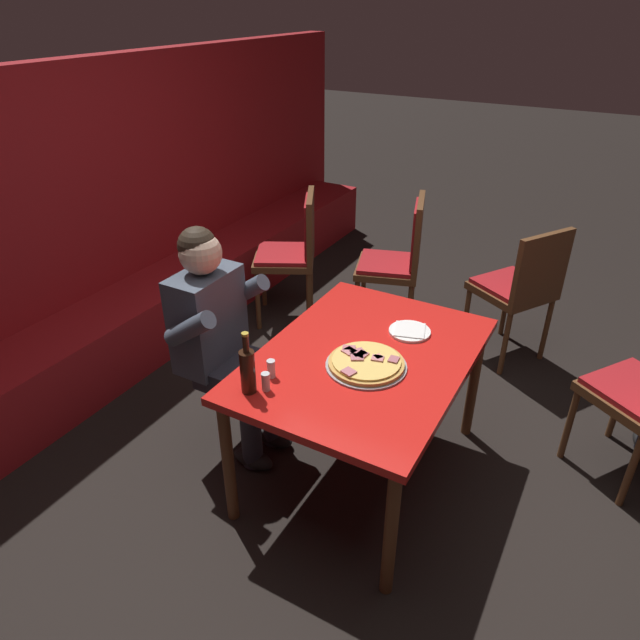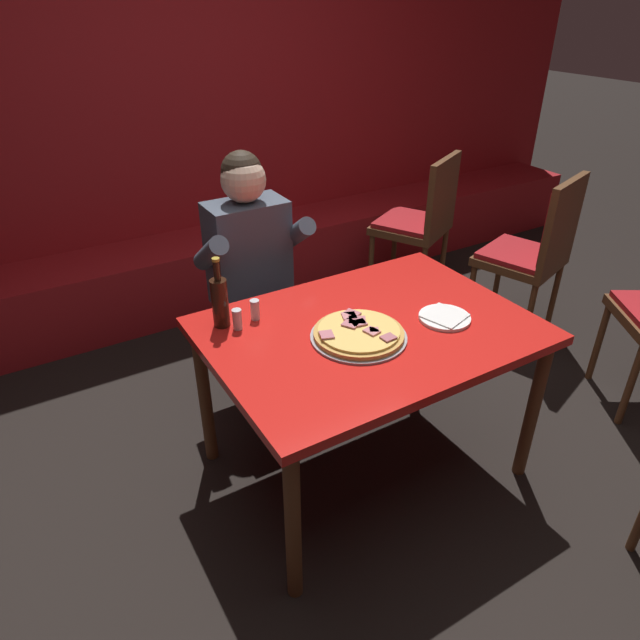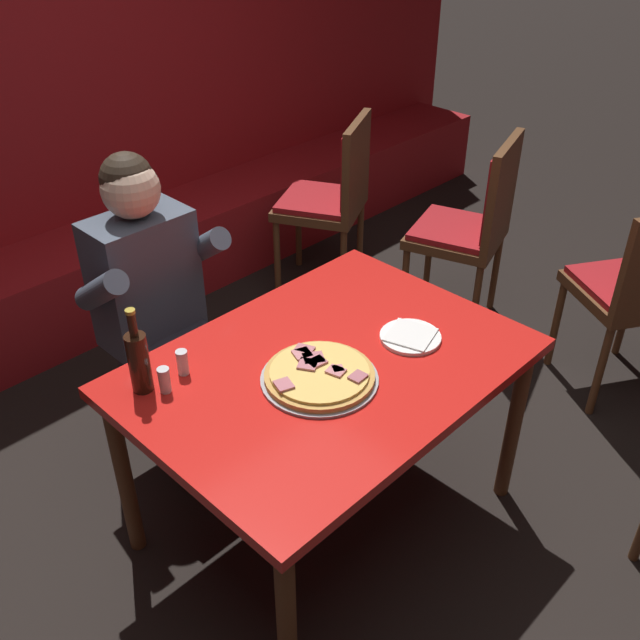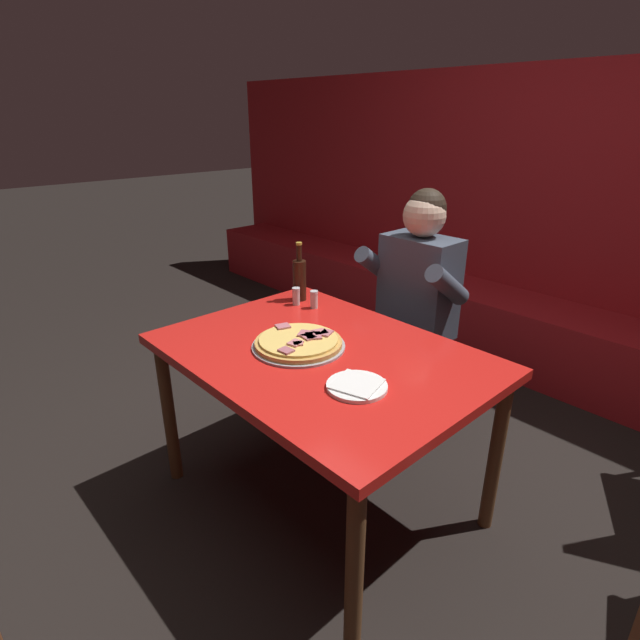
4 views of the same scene
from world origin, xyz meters
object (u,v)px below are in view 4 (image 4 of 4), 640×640
Objects in this scene: main_dining_table at (321,368)px; shaker_parmesan at (314,300)px; beer_bottle at (300,279)px; diner_seated_blue_shirt at (407,304)px; pizza at (299,343)px; shaker_red_pepper_flakes at (296,297)px; plate_white_paper at (357,386)px.

main_dining_table is 0.48m from shaker_parmesan.
diner_seated_blue_shirt reaches higher than beer_bottle.
pizza is 0.56m from beer_bottle.
diner_seated_blue_shirt is at bearing 57.30° from shaker_red_pepper_flakes.
beer_bottle is (-0.50, 0.32, 0.19)m from main_dining_table.
pizza is 4.35× the size of shaker_parmesan.
beer_bottle is at bearing 125.61° from shaker_red_pepper_flakes.
pizza is at bearing -152.74° from main_dining_table.
pizza is at bearing -50.11° from shaker_parmesan.
beer_bottle reaches higher than plate_white_paper.
main_dining_table is 0.32m from plate_white_paper.
main_dining_table is 4.39× the size of beer_bottle.
pizza reaches higher than plate_white_paper.
shaker_parmesan is at bearing 19.90° from shaker_red_pepper_flakes.
shaker_parmesan is (-0.66, 0.40, 0.03)m from plate_white_paper.
shaker_red_pepper_flakes is at bearing -54.39° from beer_bottle.
shaker_parmesan is 0.50m from diner_seated_blue_shirt.
diner_seated_blue_shirt is (0.22, 0.45, -0.07)m from shaker_parmesan.
plate_white_paper is 2.44× the size of shaker_parmesan.
shaker_red_pepper_flakes is at bearing 150.73° from main_dining_table.
diner_seated_blue_shirt is at bearing 94.60° from pizza.
shaker_red_pepper_flakes reaches higher than main_dining_table.
diner_seated_blue_shirt is (-0.44, 0.84, -0.04)m from plate_white_paper.
shaker_parmesan reaches higher than main_dining_table.
plate_white_paper is 0.16× the size of diner_seated_blue_shirt.
beer_bottle is at bearing 139.03° from pizza.
diner_seated_blue_shirt is (0.31, 0.48, -0.07)m from shaker_red_pepper_flakes.
main_dining_table is 3.43× the size of pizza.
shaker_red_pepper_flakes is at bearing -160.10° from shaker_parmesan.
plate_white_paper is at bearing -20.15° from main_dining_table.
shaker_parmesan is at bearing 141.53° from main_dining_table.
beer_bottle reaches higher than pizza.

